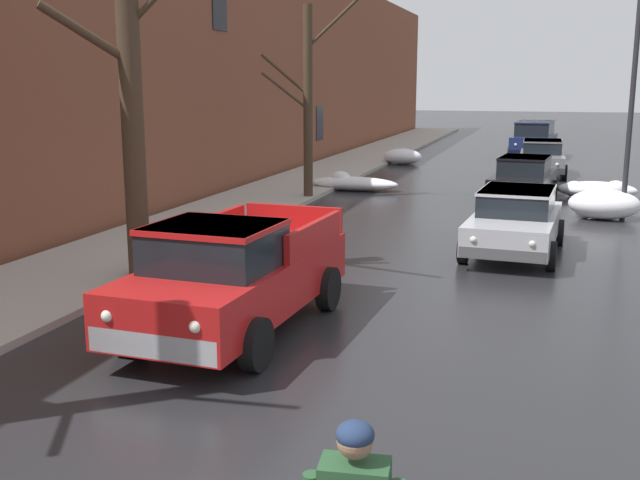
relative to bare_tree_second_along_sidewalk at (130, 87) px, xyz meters
The scene contains 15 objects.
left_sidewalk_slab 9.35m from the bare_tree_second_along_sidewalk, 99.13° to the left, with size 3.25×80.00×0.13m, color #A8A399.
brick_townhouse_facade 9.26m from the bare_tree_second_along_sidewalk, 112.27° to the left, with size 0.63×80.00×8.83m.
snow_bank_near_corner_left 13.48m from the bare_tree_second_along_sidewalk, 86.64° to the left, with size 3.12×1.01×0.65m.
snow_bank_along_left_kerb 16.56m from the bare_tree_second_along_sidewalk, 56.75° to the left, with size 2.50×1.12×0.62m.
snow_bank_mid_block_left 22.20m from the bare_tree_second_along_sidewalk, 87.84° to the left, with size 1.77×1.21×0.72m.
snow_bank_far_right_pile 13.43m from the bare_tree_second_along_sidewalk, 47.31° to the left, with size 1.91×1.30×0.82m.
bare_tree_second_along_sidewalk is the anchor object (origin of this frame).
bare_tree_mid_block 10.50m from the bare_tree_second_along_sidewalk, 90.06° to the left, with size 3.23×1.02×6.41m.
pickup_truck_red_approaching_near_lane 4.61m from the bare_tree_second_along_sidewalk, 37.68° to the right, with size 2.32×4.93×1.76m.
sedan_silver_parked_kerbside_close 8.56m from the bare_tree_second_along_sidewalk, 33.73° to the left, with size 2.14×4.31×1.42m.
sedan_black_parked_kerbside_mid 14.05m from the bare_tree_second_along_sidewalk, 61.38° to the left, with size 2.15×4.10×1.42m.
sedan_grey_parked_far_down_block 20.91m from the bare_tree_second_along_sidewalk, 70.15° to the left, with size 1.98×4.36×1.42m.
suv_darkblue_queued_behind_truck 27.72m from the bare_tree_second_along_sidewalk, 76.27° to the left, with size 2.36×4.74×1.82m.
sedan_maroon_at_far_intersection 33.99m from the bare_tree_second_along_sidewalk, 79.04° to the left, with size 2.06×4.44×1.42m.
street_lamp_post 13.39m from the bare_tree_second_along_sidewalk, 45.72° to the left, with size 0.44×0.24×6.09m.
Camera 1 is at (2.51, -2.81, 3.70)m, focal length 42.21 mm.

